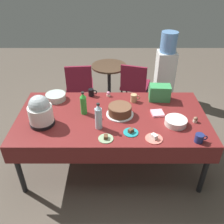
# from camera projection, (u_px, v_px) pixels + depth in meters

# --- Properties ---
(ground) EXTENTS (9.00, 9.00, 0.00)m
(ground) POSITION_uv_depth(u_px,v_px,m) (112.00, 162.00, 3.25)
(ground) COLOR brown
(potluck_table) EXTENTS (2.20, 1.10, 0.75)m
(potluck_table) POSITION_uv_depth(u_px,v_px,m) (112.00, 120.00, 2.87)
(potluck_table) COLOR maroon
(potluck_table) RESTS_ON ground
(frosted_layer_cake) EXTENTS (0.32, 0.32, 0.12)m
(frosted_layer_cake) POSITION_uv_depth(u_px,v_px,m) (120.00, 111.00, 2.82)
(frosted_layer_cake) COLOR silver
(frosted_layer_cake) RESTS_ON potluck_table
(slow_cooker) EXTENTS (0.27, 0.27, 0.36)m
(slow_cooker) POSITION_uv_depth(u_px,v_px,m) (40.00, 111.00, 2.61)
(slow_cooker) COLOR black
(slow_cooker) RESTS_ON potluck_table
(glass_salad_bowl) EXTENTS (0.25, 0.25, 0.08)m
(glass_salad_bowl) POSITION_uv_depth(u_px,v_px,m) (56.00, 97.00, 3.11)
(glass_salad_bowl) COLOR #B2C6BC
(glass_salad_bowl) RESTS_ON potluck_table
(ceramic_snack_bowl) EXTENTS (0.24, 0.24, 0.07)m
(ceramic_snack_bowl) POSITION_uv_depth(u_px,v_px,m) (176.00, 122.00, 2.67)
(ceramic_snack_bowl) COLOR silver
(ceramic_snack_bowl) RESTS_ON potluck_table
(dessert_plate_sage) EXTENTS (0.16, 0.16, 0.04)m
(dessert_plate_sage) POSITION_uv_depth(u_px,v_px,m) (106.00, 138.00, 2.48)
(dessert_plate_sage) COLOR #8CA87F
(dessert_plate_sage) RESTS_ON potluck_table
(dessert_plate_teal) EXTENTS (0.16, 0.16, 0.05)m
(dessert_plate_teal) POSITION_uv_depth(u_px,v_px,m) (131.00, 132.00, 2.56)
(dessert_plate_teal) COLOR teal
(dessert_plate_teal) RESTS_ON potluck_table
(dessert_plate_coral) EXTENTS (0.18, 0.18, 0.06)m
(dessert_plate_coral) POSITION_uv_depth(u_px,v_px,m) (154.00, 138.00, 2.48)
(dessert_plate_coral) COLOR #E07266
(dessert_plate_coral) RESTS_ON potluck_table
(cupcake_vanilla) EXTENTS (0.05, 0.05, 0.07)m
(cupcake_vanilla) POSITION_uv_depth(u_px,v_px,m) (195.00, 120.00, 2.71)
(cupcake_vanilla) COLOR beige
(cupcake_vanilla) RESTS_ON potluck_table
(cupcake_rose) EXTENTS (0.05, 0.05, 0.07)m
(cupcake_rose) POSITION_uv_depth(u_px,v_px,m) (31.00, 112.00, 2.84)
(cupcake_rose) COLOR beige
(cupcake_rose) RESTS_ON potluck_table
(cupcake_cocoa) EXTENTS (0.05, 0.05, 0.07)m
(cupcake_cocoa) POSITION_uv_depth(u_px,v_px,m) (109.00, 94.00, 3.19)
(cupcake_cocoa) COLOR beige
(cupcake_cocoa) RESTS_ON potluck_table
(soda_bottle_water) EXTENTS (0.08, 0.08, 0.31)m
(soda_bottle_water) POSITION_uv_depth(u_px,v_px,m) (98.00, 117.00, 2.56)
(soda_bottle_water) COLOR silver
(soda_bottle_water) RESTS_ON potluck_table
(soda_bottle_lime_soda) EXTENTS (0.07, 0.07, 0.28)m
(soda_bottle_lime_soda) POSITION_uv_depth(u_px,v_px,m) (83.00, 104.00, 2.80)
(soda_bottle_lime_soda) COLOR green
(soda_bottle_lime_soda) RESTS_ON potluck_table
(coffee_mug_black) EXTENTS (0.12, 0.07, 0.10)m
(coffee_mug_black) POSITION_uv_depth(u_px,v_px,m) (91.00, 93.00, 3.19)
(coffee_mug_black) COLOR black
(coffee_mug_black) RESTS_ON potluck_table
(coffee_mug_tan) EXTENTS (0.12, 0.08, 0.10)m
(coffee_mug_tan) POSITION_uv_depth(u_px,v_px,m) (134.00, 98.00, 3.07)
(coffee_mug_tan) COLOR tan
(coffee_mug_tan) RESTS_ON potluck_table
(coffee_mug_navy) EXTENTS (0.13, 0.09, 0.09)m
(coffee_mug_navy) POSITION_uv_depth(u_px,v_px,m) (199.00, 138.00, 2.42)
(coffee_mug_navy) COLOR navy
(coffee_mug_navy) RESTS_ON potluck_table
(soda_carton) EXTENTS (0.27, 0.17, 0.20)m
(soda_carton) POSITION_uv_depth(u_px,v_px,m) (160.00, 93.00, 3.08)
(soda_carton) COLOR #338C4C
(soda_carton) RESTS_ON potluck_table
(paper_napkin_stack) EXTENTS (0.16, 0.16, 0.02)m
(paper_napkin_stack) POSITION_uv_depth(u_px,v_px,m) (157.00, 113.00, 2.85)
(paper_napkin_stack) COLOR pink
(paper_napkin_stack) RESTS_ON potluck_table
(maroon_chair_left) EXTENTS (0.48, 0.48, 0.85)m
(maroon_chair_left) POSITION_uv_depth(u_px,v_px,m) (80.00, 83.00, 4.07)
(maroon_chair_left) COLOR maroon
(maroon_chair_left) RESTS_ON ground
(maroon_chair_right) EXTENTS (0.55, 0.55, 0.85)m
(maroon_chair_right) POSITION_uv_depth(u_px,v_px,m) (135.00, 83.00, 4.08)
(maroon_chair_right) COLOR maroon
(maroon_chair_right) RESTS_ON ground
(round_cafe_table) EXTENTS (0.60, 0.60, 0.72)m
(round_cafe_table) POSITION_uv_depth(u_px,v_px,m) (109.00, 77.00, 4.26)
(round_cafe_table) COLOR #473323
(round_cafe_table) RESTS_ON ground
(water_cooler) EXTENTS (0.32, 0.32, 1.24)m
(water_cooler) POSITION_uv_depth(u_px,v_px,m) (165.00, 69.00, 4.33)
(water_cooler) COLOR silver
(water_cooler) RESTS_ON ground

